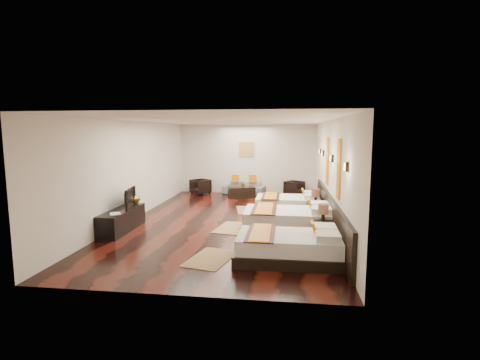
# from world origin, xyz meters

# --- Properties ---
(floor) EXTENTS (5.50, 9.50, 0.01)m
(floor) POSITION_xyz_m (0.00, 0.00, 0.00)
(floor) COLOR black
(floor) RESTS_ON ground
(ceiling) EXTENTS (5.50, 9.50, 0.01)m
(ceiling) POSITION_xyz_m (0.00, 0.00, 2.80)
(ceiling) COLOR white
(ceiling) RESTS_ON floor
(back_wall) EXTENTS (5.50, 0.01, 2.80)m
(back_wall) POSITION_xyz_m (0.00, 4.75, 1.40)
(back_wall) COLOR silver
(back_wall) RESTS_ON floor
(left_wall) EXTENTS (0.01, 9.50, 2.80)m
(left_wall) POSITION_xyz_m (-2.75, 0.00, 1.40)
(left_wall) COLOR silver
(left_wall) RESTS_ON floor
(right_wall) EXTENTS (0.01, 9.50, 2.80)m
(right_wall) POSITION_xyz_m (2.75, 0.00, 1.40)
(right_wall) COLOR silver
(right_wall) RESTS_ON floor
(headboard_panel) EXTENTS (0.08, 6.60, 0.90)m
(headboard_panel) POSITION_xyz_m (2.71, -0.80, 0.45)
(headboard_panel) COLOR black
(headboard_panel) RESTS_ON floor
(bed_near) EXTENTS (2.06, 1.30, 0.79)m
(bed_near) POSITION_xyz_m (1.70, -2.96, 0.27)
(bed_near) COLOR black
(bed_near) RESTS_ON floor
(bed_mid) EXTENTS (2.27, 1.42, 0.86)m
(bed_mid) POSITION_xyz_m (1.70, -0.94, 0.30)
(bed_mid) COLOR black
(bed_mid) RESTS_ON floor
(bed_far) EXTENTS (2.03, 1.27, 0.77)m
(bed_far) POSITION_xyz_m (1.70, 1.25, 0.26)
(bed_far) COLOR black
(bed_far) RESTS_ON floor
(nightstand_a) EXTENTS (0.45, 0.45, 0.88)m
(nightstand_a) POSITION_xyz_m (2.44, -1.71, 0.31)
(nightstand_a) COLOR black
(nightstand_a) RESTS_ON floor
(nightstand_b) EXTENTS (0.45, 0.45, 0.89)m
(nightstand_b) POSITION_xyz_m (2.44, 0.44, 0.31)
(nightstand_b) COLOR black
(nightstand_b) RESTS_ON floor
(jute_mat_near) EXTENTS (1.00, 1.34, 0.01)m
(jute_mat_near) POSITION_xyz_m (0.15, -3.10, 0.01)
(jute_mat_near) COLOR #96764C
(jute_mat_near) RESTS_ON floor
(jute_mat_mid) EXTENTS (0.95, 1.31, 0.01)m
(jute_mat_mid) POSITION_xyz_m (0.23, -0.78, 0.01)
(jute_mat_mid) COLOR #96764C
(jute_mat_mid) RESTS_ON floor
(jute_mat_far) EXTENTS (0.97, 1.32, 0.01)m
(jute_mat_far) POSITION_xyz_m (0.43, 1.45, 0.01)
(jute_mat_far) COLOR #96764C
(jute_mat_far) RESTS_ON floor
(tv_console) EXTENTS (0.50, 1.80, 0.55)m
(tv_console) POSITION_xyz_m (-2.50, -1.39, 0.28)
(tv_console) COLOR black
(tv_console) RESTS_ON floor
(tv) EXTENTS (0.27, 0.90, 0.52)m
(tv) POSITION_xyz_m (-2.45, -1.16, 0.81)
(tv) COLOR black
(tv) RESTS_ON tv_console
(book) EXTENTS (0.36, 0.39, 0.03)m
(book) POSITION_xyz_m (-2.50, -1.99, 0.56)
(book) COLOR black
(book) RESTS_ON tv_console
(figurine) EXTENTS (0.45, 0.45, 0.37)m
(figurine) POSITION_xyz_m (-2.50, -0.66, 0.74)
(figurine) COLOR brown
(figurine) RESTS_ON tv_console
(sofa) EXTENTS (1.77, 0.97, 0.49)m
(sofa) POSITION_xyz_m (-0.08, 4.45, 0.24)
(sofa) COLOR slate
(sofa) RESTS_ON floor
(armchair_left) EXTENTS (0.93, 0.93, 0.61)m
(armchair_left) POSITION_xyz_m (-1.83, 4.23, 0.30)
(armchair_left) COLOR black
(armchair_left) RESTS_ON floor
(armchair_right) EXTENTS (0.88, 0.88, 0.58)m
(armchair_right) POSITION_xyz_m (1.94, 4.38, 0.29)
(armchair_right) COLOR black
(armchair_right) RESTS_ON floor
(coffee_table) EXTENTS (1.10, 0.77, 0.40)m
(coffee_table) POSITION_xyz_m (-0.08, 3.70, 0.20)
(coffee_table) COLOR black
(coffee_table) RESTS_ON floor
(table_plant) EXTENTS (0.32, 0.30, 0.28)m
(table_plant) POSITION_xyz_m (-0.02, 3.66, 0.54)
(table_plant) COLOR #28581D
(table_plant) RESTS_ON coffee_table
(orange_panel_a) EXTENTS (0.04, 0.40, 1.30)m
(orange_panel_a) POSITION_xyz_m (2.73, -1.90, 1.70)
(orange_panel_a) COLOR #D86014
(orange_panel_a) RESTS_ON right_wall
(orange_panel_b) EXTENTS (0.04, 0.40, 1.30)m
(orange_panel_b) POSITION_xyz_m (2.73, 0.30, 1.70)
(orange_panel_b) COLOR #D86014
(orange_panel_b) RESTS_ON right_wall
(sconce_near) EXTENTS (0.07, 0.12, 0.18)m
(sconce_near) POSITION_xyz_m (2.70, -3.00, 1.85)
(sconce_near) COLOR black
(sconce_near) RESTS_ON right_wall
(sconce_mid) EXTENTS (0.07, 0.12, 0.18)m
(sconce_mid) POSITION_xyz_m (2.70, -0.80, 1.85)
(sconce_mid) COLOR black
(sconce_mid) RESTS_ON right_wall
(sconce_far) EXTENTS (0.07, 0.12, 0.18)m
(sconce_far) POSITION_xyz_m (2.70, 1.40, 1.85)
(sconce_far) COLOR black
(sconce_far) RESTS_ON right_wall
(sconce_lounge) EXTENTS (0.07, 0.12, 0.18)m
(sconce_lounge) POSITION_xyz_m (2.70, 2.30, 1.85)
(sconce_lounge) COLOR black
(sconce_lounge) RESTS_ON right_wall
(gold_artwork) EXTENTS (0.60, 0.04, 0.60)m
(gold_artwork) POSITION_xyz_m (0.00, 4.73, 1.80)
(gold_artwork) COLOR #AD873F
(gold_artwork) RESTS_ON back_wall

